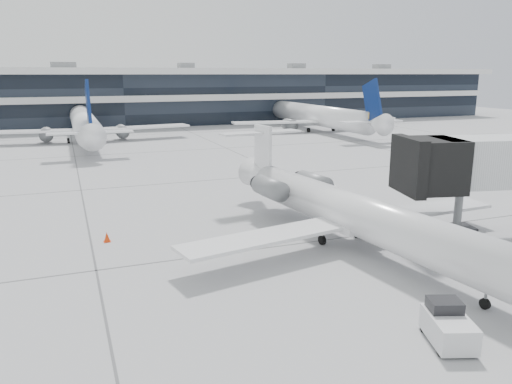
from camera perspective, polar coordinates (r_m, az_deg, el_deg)
name	(u,v)px	position (r m, az deg, el deg)	size (l,w,h in m)	color
ground	(270,247)	(30.17, 1.60, -6.35)	(220.00, 220.00, 0.00)	#9B9C9E
terminal	(118,99)	(108.86, -15.50, 10.20)	(170.00, 22.00, 10.00)	black
bg_jet_center	(86,141)	(81.87, -18.90, 5.54)	(32.00, 40.00, 9.60)	white
bg_jet_right	(316,131)	(92.42, 6.85, 6.99)	(32.00, 40.00, 9.60)	white
regional_jet	(352,212)	(30.31, 10.89, -2.23)	(21.89, 27.33, 6.31)	white
baggage_tug	(448,326)	(21.29, 21.09, -14.06)	(2.18, 2.79, 1.56)	silver
traffic_cone	(107,237)	(32.40, -16.67, -4.97)	(0.46, 0.46, 0.63)	red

